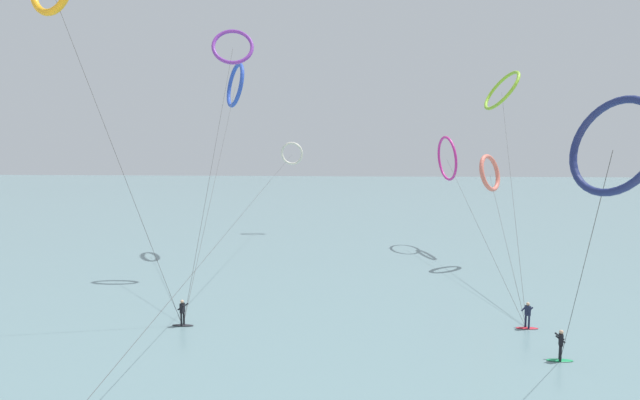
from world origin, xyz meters
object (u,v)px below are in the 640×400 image
at_px(surfer_charcoal, 183,314).
at_px(kite_coral, 490,173).
at_px(kite_cobalt, 235,85).
at_px(kite_navy, 613,146).
at_px(kite_ivory, 292,154).
at_px(kite_magenta, 447,159).
at_px(surfer_crimson, 527,317).
at_px(surfer_emerald, 560,347).
at_px(kite_lime, 502,91).
at_px(kite_violet, 233,47).

bearing_deg(surfer_charcoal, kite_coral, -40.79).
bearing_deg(kite_cobalt, kite_navy, 5.35).
height_order(surfer_charcoal, kite_cobalt, kite_cobalt).
bearing_deg(kite_ivory, surfer_charcoal, 94.85).
bearing_deg(kite_ivory, kite_magenta, 164.84).
distance_m(surfer_charcoal, surfer_crimson, 21.84).
bearing_deg(surfer_emerald, kite_ivory, -136.42).
xyz_separation_m(kite_lime, kite_violet, (-26.82, -12.51, 2.45)).
bearing_deg(kite_ivory, surfer_emerald, 125.38).
bearing_deg(kite_coral, kite_lime, 18.73).
distance_m(surfer_charcoal, kite_magenta, 35.71).
distance_m(surfer_emerald, kite_navy, 11.88).
bearing_deg(surfer_emerald, surfer_charcoal, -82.18).
bearing_deg(kite_magenta, surfer_crimson, 168.97).
bearing_deg(kite_magenta, kite_navy, 167.67).
relative_size(surfer_charcoal, surfer_emerald, 1.00).
distance_m(surfer_emerald, kite_lime, 34.19).
bearing_deg(kite_lime, surfer_charcoal, -58.55).
bearing_deg(kite_magenta, surfer_charcoal, 129.63).
relative_size(kite_lime, kite_violet, 1.25).
height_order(surfer_emerald, kite_violet, kite_violet).
xyz_separation_m(kite_coral, kite_magenta, (-2.31, 9.27, 1.23)).
bearing_deg(kite_ivory, kite_navy, 121.66).
bearing_deg(kite_cobalt, kite_coral, 47.87).
height_order(kite_lime, kite_magenta, kite_lime).
bearing_deg(surfer_crimson, kite_violet, 36.54).
bearing_deg(surfer_charcoal, kite_magenta, -25.95).
bearing_deg(kite_ivory, kite_coral, 149.04).
bearing_deg(surfer_crimson, kite_coral, -30.88).
distance_m(surfer_emerald, kite_coral, 22.71).
bearing_deg(surfer_charcoal, surfer_emerald, -86.28).
relative_size(kite_lime, kite_coral, 1.50).
bearing_deg(surfer_emerald, kite_violet, -110.88).
relative_size(surfer_emerald, surfer_crimson, 1.00).
distance_m(kite_coral, kite_navy, 26.66).
xyz_separation_m(surfer_emerald, kite_cobalt, (-24.05, 26.06, 17.48)).
height_order(kite_lime, kite_navy, kite_lime).
height_order(kite_ivory, kite_violet, kite_violet).
bearing_deg(surfer_crimson, kite_magenta, -23.39).
bearing_deg(surfer_charcoal, kite_ivory, 8.94).
distance_m(surfer_crimson, kite_lime, 30.37).
height_order(surfer_crimson, kite_navy, kite_navy).
height_order(surfer_emerald, kite_ivory, kite_ivory).
bearing_deg(kite_magenta, kite_coral, -177.96).
xyz_separation_m(kite_coral, kite_navy, (-2.56, -26.44, 2.26)).
xyz_separation_m(kite_lime, kite_ivory, (-24.71, 9.48, -7.00)).
height_order(surfer_crimson, kite_cobalt, kite_cobalt).
height_order(kite_lime, kite_coral, kite_lime).
xyz_separation_m(kite_cobalt, kite_navy, (23.30, -31.45, -6.92)).
bearing_deg(kite_magenta, kite_cobalt, 88.36).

